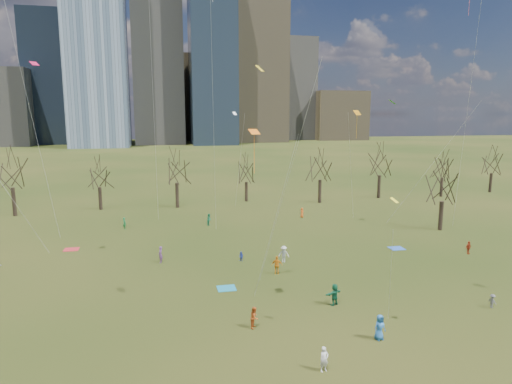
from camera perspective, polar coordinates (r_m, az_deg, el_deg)
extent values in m
plane|color=black|center=(38.13, 3.93, -13.47)|extent=(500.00, 500.00, 0.00)
cube|color=slate|center=(229.29, -19.53, 20.26)|extent=(26.00, 26.00, 118.00)
cube|color=slate|center=(240.84, -12.23, 17.27)|extent=(24.00, 24.00, 95.00)
cube|color=#384C66|center=(233.35, -5.50, 18.94)|extent=(22.00, 22.00, 105.00)
cube|color=#726347|center=(255.48, 0.23, 14.45)|extent=(28.00, 28.00, 72.00)
cube|color=#384C66|center=(259.12, -23.98, 12.79)|extent=(25.00, 25.00, 65.00)
cube|color=slate|center=(275.82, 4.74, 12.61)|extent=(22.00, 22.00, 58.00)
cube|color=#726347|center=(274.18, -9.30, 11.49)|extent=(30.00, 30.00, 48.00)
cube|color=#726347|center=(279.09, 9.98, 9.38)|extent=(30.00, 28.00, 28.00)
cylinder|color=black|center=(76.72, -28.00, -1.08)|extent=(0.55, 0.55, 4.28)
cylinder|color=black|center=(76.33, -18.89, -0.76)|extent=(0.52, 0.52, 3.60)
cylinder|color=black|center=(74.82, -9.83, -0.40)|extent=(0.54, 0.54, 4.05)
cylinder|color=black|center=(79.19, -1.22, 0.05)|extent=(0.51, 0.51, 3.38)
cylinder|color=black|center=(78.53, 7.97, 0.09)|extent=(0.54, 0.54, 3.96)
cylinder|color=black|center=(85.14, 15.12, 0.65)|extent=(0.54, 0.54, 4.14)
cylinder|color=black|center=(90.48, 22.17, 0.59)|extent=(0.52, 0.52, 3.51)
cylinder|color=black|center=(99.23, 27.26, 1.04)|extent=(0.53, 0.53, 3.74)
cylinder|color=black|center=(64.22, 22.10, -2.76)|extent=(0.53, 0.53, 3.83)
cube|color=teal|center=(40.68, -3.72, -11.91)|extent=(1.60, 1.50, 0.03)
cube|color=blue|center=(54.32, 17.16, -6.74)|extent=(1.60, 1.50, 0.03)
cube|color=red|center=(55.53, -22.08, -6.66)|extent=(1.60, 1.50, 0.03)
imported|color=#2869AE|center=(32.97, 15.20, -16.00)|extent=(0.96, 0.74, 1.76)
imported|color=white|center=(28.85, 8.52, -19.96)|extent=(0.63, 0.49, 1.54)
imported|color=#BD511B|center=(33.51, -0.19, -15.39)|extent=(0.88, 0.95, 1.56)
imported|color=#5D5D61|center=(41.09, 27.44, -12.00)|extent=(0.53, 0.78, 1.12)
imported|color=orange|center=(43.71, 2.64, -9.11)|extent=(1.13, 0.68, 1.79)
imported|color=#166543|center=(37.60, 9.79, -12.49)|extent=(1.69, 1.15, 1.75)
imported|color=#764488|center=(47.91, -11.86, -7.66)|extent=(0.49, 0.67, 1.71)
imported|color=#2639A5|center=(47.46, -1.87, -8.06)|extent=(0.61, 0.62, 1.02)
imported|color=silver|center=(47.18, 3.48, -7.74)|extent=(1.25, 0.95, 1.72)
imported|color=#B43319|center=(54.88, 25.03, -6.32)|extent=(0.89, 0.58, 1.41)
imported|color=orange|center=(67.29, 5.76, -2.58)|extent=(0.50, 0.73, 1.44)
imported|color=#1B7B3E|center=(62.63, -16.12, -3.78)|extent=(0.60, 0.68, 1.57)
imported|color=#19724C|center=(62.50, -5.86, -3.45)|extent=(0.91, 0.98, 1.62)
plane|color=orange|center=(32.74, -0.23, 7.55)|extent=(1.06, 1.00, 0.35)
cylinder|color=silver|center=(31.72, 2.31, -3.82)|extent=(1.95, 4.33, 12.37)
cylinder|color=orange|center=(32.84, -0.22, 4.69)|extent=(0.04, 0.04, 2.70)
plane|color=yellow|center=(36.13, 0.47, 15.20)|extent=(0.88, 0.88, 0.47)
cylinder|color=silver|center=(32.63, 3.77, 0.75)|extent=(2.04, 8.24, 17.05)
cylinder|color=silver|center=(52.21, -26.75, 10.73)|extent=(3.44, 4.31, 30.88)
cylinder|color=silver|center=(49.18, -5.38, 10.19)|extent=(1.23, 7.90, 28.08)
plane|color=green|center=(58.47, 16.67, 10.72)|extent=(1.05, 1.16, 0.54)
cylinder|color=silver|center=(56.45, 20.88, 2.90)|extent=(5.53, 8.73, 15.04)
cylinder|color=silver|center=(56.74, -12.68, 10.19)|extent=(0.17, 5.79, 28.58)
plane|color=orange|center=(60.57, 12.53, 9.66)|extent=(1.10, 0.92, 0.60)
cylinder|color=silver|center=(56.51, 11.78, 2.69)|extent=(4.62, 7.73, 13.78)
cylinder|color=orange|center=(60.59, 12.47, 7.95)|extent=(0.04, 0.04, 3.00)
plane|color=yellow|center=(30.66, 16.91, -0.98)|extent=(0.73, 0.71, 0.30)
cylinder|color=silver|center=(27.87, 16.43, -10.70)|extent=(3.92, 6.96, 8.14)
plane|color=#CE1648|center=(48.42, -25.98, 14.25)|extent=(1.22, 1.19, 0.42)
cylinder|color=silver|center=(56.30, 24.88, 8.89)|extent=(3.07, 6.24, 27.31)
cylinder|color=#FF5D78|center=(60.95, 25.11, 20.49)|extent=(0.04, 0.04, 2.40)
plane|color=white|center=(67.23, -2.70, 9.80)|extent=(0.83, 0.72, 0.46)
cylinder|color=silver|center=(62.85, -2.06, 3.55)|extent=(0.32, 9.59, 13.71)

